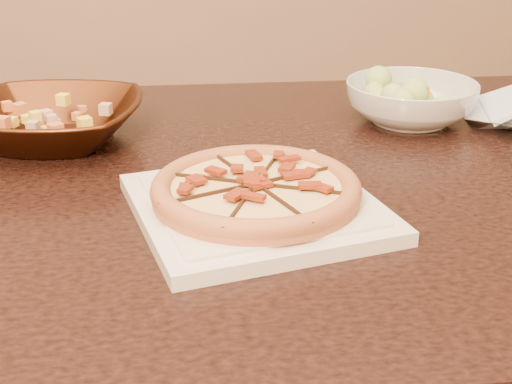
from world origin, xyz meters
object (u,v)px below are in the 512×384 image
Objects in this scene: bronze_bowl at (53,122)px; plate at (256,207)px; salad_bowl at (411,102)px; dining_table at (191,237)px; pizza at (256,189)px.

plate is at bearing -47.63° from bronze_bowl.
salad_bowl is at bearing 2.48° from bronze_bowl.
bronze_bowl is 0.57m from salad_bowl.
plate is at bearing -61.66° from dining_table.
plate is at bearing -133.21° from salad_bowl.
salad_bowl reaches higher than plate.
bronze_bowl is at bearing 132.36° from pizza.
plate reaches higher than dining_table.
dining_table is 0.28m from bronze_bowl.
pizza reaches higher than plate.
salad_bowl is at bearing 46.79° from plate.
bronze_bowl reaches higher than pizza.
dining_table is at bearing 118.34° from plate.
dining_table is at bearing -154.19° from salad_bowl.
plate is 0.40m from bronze_bowl.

